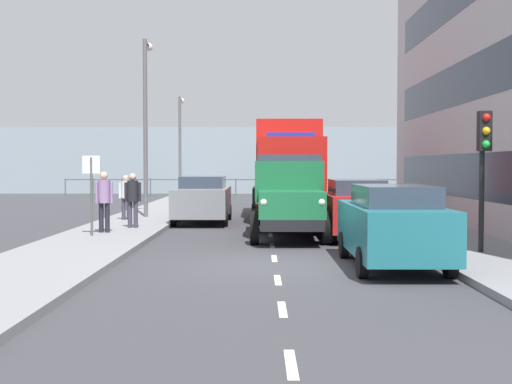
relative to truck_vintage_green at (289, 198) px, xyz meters
name	(u,v)px	position (x,y,z in m)	size (l,w,h in m)	color
ground_plane	(269,222)	(0.50, -5.70, -1.18)	(80.00, 80.00, 0.00)	#38383D
sidewalk_left	(397,220)	(-4.28, -5.70, -1.10)	(2.80, 45.48, 0.15)	gray
sidewalk_right	(141,220)	(5.28, -5.70, -1.10)	(2.80, 45.48, 0.15)	gray
road_centreline_markings	(269,223)	(0.50, -5.22, -1.17)	(0.12, 40.97, 0.01)	silver
sea_horizon	(264,160)	(0.50, -31.45, 1.32)	(80.00, 0.80, 5.00)	#84939E
seawall_railing	(264,183)	(0.50, -27.85, -0.26)	(28.08, 0.08, 1.20)	#4C5156
truck_vintage_green	(289,198)	(0.00, 0.00, 0.00)	(2.17, 5.64, 2.43)	black
lorry_cargo_red	(287,167)	(-0.29, -7.72, 0.90)	(2.58, 8.20, 3.87)	red
car_teal_kerbside_near	(392,225)	(-1.93, 5.35, -0.28)	(1.84, 4.49, 1.72)	#1E6670
car_red_kerbside_1	(355,208)	(-1.93, -0.04, -0.28)	(1.82, 3.92, 1.72)	#B21E1E
car_grey_oppositeside_0	(203,199)	(2.93, -5.45, -0.28)	(1.98, 4.60, 1.72)	slate
pedestrian_with_bag	(104,196)	(5.41, -0.42, 0.03)	(0.53, 0.34, 1.79)	black
pedestrian_by_lamp	(133,196)	(4.85, -1.92, -0.01)	(0.53, 0.34, 1.73)	#383342
pedestrian_near_railing	(126,194)	(5.69, -5.07, -0.08)	(0.53, 0.34, 1.62)	#383342
traffic_light_near	(484,150)	(-4.23, 4.08, 1.29)	(0.28, 0.41, 3.20)	black
lamp_post_promenade	(146,112)	(5.21, -6.61, 3.00)	(0.32, 1.14, 6.80)	#59595B
lamp_post_far	(180,138)	(5.35, -19.02, 2.51)	(0.32, 1.14, 5.87)	#59595B
street_sign	(91,181)	(5.55, 0.51, 0.50)	(0.50, 0.07, 2.25)	#4C4C4C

